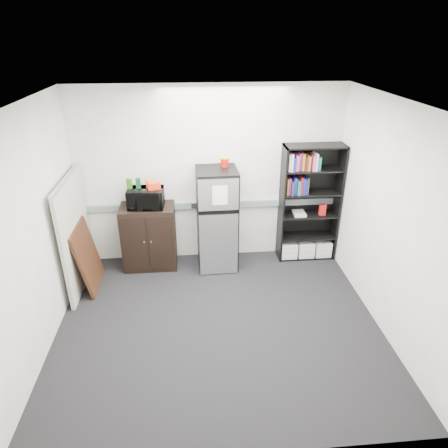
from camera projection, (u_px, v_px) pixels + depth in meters
name	position (u px, v px, depth m)	size (l,w,h in m)	color
floor	(219.00, 323.00, 5.05)	(4.00, 4.00, 0.00)	black
wall_back	(209.00, 177.00, 6.02)	(4.00, 0.02, 2.70)	silver
wall_right	(390.00, 222.00, 4.61)	(0.02, 3.50, 2.70)	silver
wall_left	(33.00, 236.00, 4.30)	(0.02, 3.50, 2.70)	silver
ceiling	(217.00, 104.00, 3.86)	(4.00, 3.50, 0.02)	white
electrical_raceway	(210.00, 205.00, 6.19)	(3.92, 0.05, 0.10)	gray
wall_note	(186.00, 165.00, 5.90)	(0.14, 0.00, 0.10)	white
bookshelf	(309.00, 204.00, 6.17)	(0.90, 0.34, 1.85)	black
cubicle_partition	(76.00, 234.00, 5.51)	(0.06, 1.30, 1.62)	#AAA397
cabinet	(149.00, 237.00, 6.10)	(0.80, 0.53, 1.00)	black
microwave	(146.00, 198.00, 5.80)	(0.51, 0.35, 0.28)	black
snack_box_a	(129.00, 184.00, 5.72)	(0.07, 0.05, 0.15)	#2A611B
snack_box_b	(138.00, 183.00, 5.73)	(0.07, 0.05, 0.15)	#0D3C1C
snack_box_c	(149.00, 183.00, 5.75)	(0.07, 0.05, 0.14)	orange
snack_bag	(154.00, 186.00, 5.72)	(0.18, 0.10, 0.10)	red
refrigerator	(217.00, 220.00, 5.99)	(0.60, 0.63, 1.56)	black
coffee_can	(225.00, 161.00, 5.73)	(0.12, 0.12, 0.16)	#B21308
framed_poster	(88.00, 257.00, 5.60)	(0.22, 0.75, 0.95)	black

